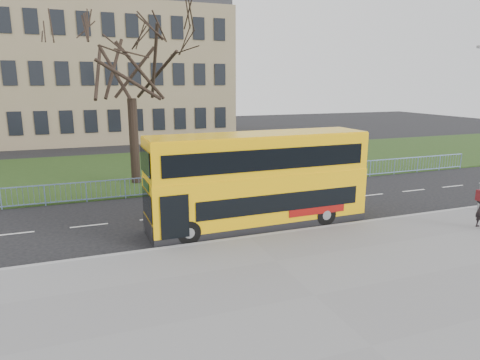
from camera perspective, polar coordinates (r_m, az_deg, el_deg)
name	(u,v)px	position (r m, az deg, el deg)	size (l,w,h in m)	color
ground	(236,227)	(18.77, -0.57, -6.34)	(120.00, 120.00, 0.00)	black
pavement	(314,297)	(13.12, 9.90, -15.13)	(80.00, 10.50, 0.12)	slate
kerb	(249,238)	(17.38, 1.19, -7.70)	(80.00, 0.20, 0.14)	gray
grass_verge	(170,167)	(32.14, -9.30, 1.70)	(80.00, 15.40, 0.08)	#223A15
guard_railing	(197,183)	(24.69, -5.80, -0.37)	(40.00, 0.12, 1.10)	#7591D0
bare_tree	(131,81)	(26.84, -14.36, 12.61)	(8.62, 8.62, 12.31)	black
civic_building	(86,75)	(51.68, -19.88, 13.05)	(30.00, 15.00, 14.00)	#807151
yellow_bus	(259,178)	(18.46, 2.51, 0.29)	(9.65, 2.49, 4.03)	#FFBA0A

